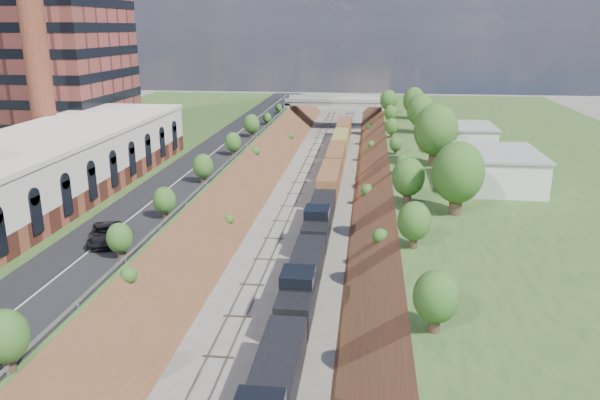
% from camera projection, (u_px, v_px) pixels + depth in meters
% --- Properties ---
extents(platform_left, '(44.00, 180.00, 5.00)m').
position_uv_depth(platform_left, '(86.00, 176.00, 85.48)').
color(platform_left, '#2E4D1F').
rests_on(platform_left, ground).
extents(platform_right, '(44.00, 180.00, 5.00)m').
position_uv_depth(platform_right, '(556.00, 191.00, 77.99)').
color(platform_right, '#2E4D1F').
rests_on(platform_right, ground).
extents(embankment_left, '(10.00, 180.00, 10.00)m').
position_uv_depth(embankment_left, '(234.00, 198.00, 83.70)').
color(embankment_left, brown).
rests_on(embankment_left, ground).
extents(embankment_right, '(10.00, 180.00, 10.00)m').
position_uv_depth(embankment_right, '(389.00, 203.00, 81.20)').
color(embankment_right, brown).
rests_on(embankment_right, ground).
extents(rail_left_track, '(1.58, 180.00, 0.18)m').
position_uv_depth(rail_left_track, '(292.00, 199.00, 82.72)').
color(rail_left_track, gray).
rests_on(rail_left_track, ground).
extents(rail_right_track, '(1.58, 180.00, 0.18)m').
position_uv_depth(rail_right_track, '(328.00, 200.00, 82.13)').
color(rail_right_track, gray).
rests_on(rail_right_track, ground).
extents(road, '(8.00, 180.00, 0.10)m').
position_uv_depth(road, '(202.00, 162.00, 82.77)').
color(road, black).
rests_on(road, platform_left).
extents(guardrail, '(0.10, 171.00, 0.70)m').
position_uv_depth(guardrail, '(229.00, 160.00, 81.97)').
color(guardrail, '#99999E').
rests_on(guardrail, platform_left).
extents(commercial_building, '(14.30, 62.30, 7.00)m').
position_uv_depth(commercial_building, '(28.00, 173.00, 62.27)').
color(commercial_building, brown).
rests_on(commercial_building, platform_left).
extents(smokestack, '(3.20, 3.20, 40.00)m').
position_uv_depth(smokestack, '(31.00, 15.00, 75.60)').
color(smokestack, brown).
rests_on(smokestack, platform_left).
extents(overpass, '(24.50, 8.30, 7.40)m').
position_uv_depth(overpass, '(336.00, 107.00, 140.06)').
color(overpass, gray).
rests_on(overpass, ground).
extents(white_building_near, '(9.00, 12.00, 4.00)m').
position_uv_depth(white_building_near, '(498.00, 170.00, 70.17)').
color(white_building_near, silver).
rests_on(white_building_near, platform_right).
extents(white_building_far, '(8.00, 10.00, 3.60)m').
position_uv_depth(white_building_far, '(466.00, 138.00, 91.23)').
color(white_building_far, silver).
rests_on(white_building_far, platform_right).
extents(tree_right_large, '(5.25, 5.25, 7.61)m').
position_uv_depth(tree_right_large, '(458.00, 173.00, 58.81)').
color(tree_right_large, '#473323').
rests_on(tree_right_large, platform_right).
extents(tree_left_crest, '(2.45, 2.45, 3.55)m').
position_uv_depth(tree_left_crest, '(99.00, 256.00, 43.71)').
color(tree_left_crest, '#473323').
rests_on(tree_left_crest, platform_left).
extents(freight_train, '(2.73, 110.73, 4.55)m').
position_uv_depth(freight_train, '(329.00, 184.00, 81.80)').
color(freight_train, black).
rests_on(freight_train, ground).
extents(suv, '(4.30, 6.23, 1.58)m').
position_uv_depth(suv, '(105.00, 234.00, 51.81)').
color(suv, black).
rests_on(suv, road).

